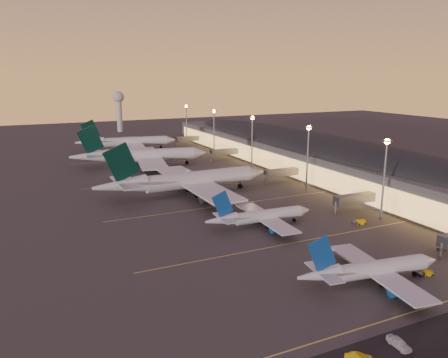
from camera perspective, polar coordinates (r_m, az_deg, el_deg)
ground at (r=126.42m, az=8.01°, el=-7.45°), size 700.00×700.00×0.00m
airliner_narrow_south at (r=102.58m, az=18.54°, el=-11.18°), size 35.01×31.55×12.50m
airliner_narrow_north at (r=132.43m, az=4.70°, el=-4.91°), size 34.93×31.20×12.49m
airliner_wide_near at (r=166.33m, az=-5.09°, el=-0.25°), size 68.58×62.26×22.00m
airliner_wide_mid at (r=222.22m, az=-10.83°, el=2.99°), size 67.49×62.24×21.65m
airliner_wide_far at (r=275.34m, az=-12.57°, el=4.75°), size 60.34×55.51×19.32m
terminal_building at (r=216.19m, az=11.30°, el=3.55°), size 56.35×255.00×17.46m
light_masts at (r=194.32m, az=6.57°, el=5.26°), size 2.20×217.20×25.90m
radar_tower at (r=366.88m, az=-13.57°, el=9.43°), size 9.00×9.00×32.50m
lane_markings at (r=159.49m, az=0.12°, el=-2.89°), size 90.00×180.36×0.00m
baggage_tug_a at (r=112.13m, az=24.87°, el=-11.16°), size 3.37×1.64×0.98m
baggage_tug_b at (r=130.08m, az=26.73°, el=-7.94°), size 4.39×2.58×1.23m
baggage_tug_c at (r=141.44m, az=17.26°, el=-5.42°), size 4.38×2.49×1.23m
service_van_a at (r=83.76m, az=21.88°, el=-19.25°), size 2.09×4.76×1.59m
service_van_b at (r=78.14m, az=17.25°, el=-21.48°), size 4.64×3.60×1.47m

